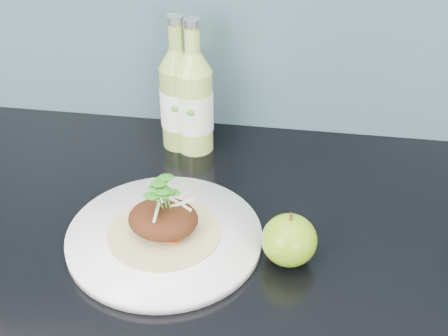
{
  "coord_description": "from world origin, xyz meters",
  "views": [
    {
      "loc": [
        0.15,
        0.95,
        1.51
      ],
      "look_at": [
        0.04,
        1.68,
        1.0
      ],
      "focal_mm": 50.0,
      "sensor_mm": 36.0,
      "label": 1
    }
  ],
  "objects": [
    {
      "name": "cider_bottle_right",
      "position": [
        -0.04,
        1.89,
        0.99
      ],
      "size": [
        0.07,
        0.07,
        0.25
      ],
      "rotation": [
        0.0,
        0.0,
        -0.06
      ],
      "color": "#AAC853",
      "rests_on": "kitchen_counter"
    },
    {
      "name": "cider_bottle_left",
      "position": [
        -0.07,
        1.9,
        0.99
      ],
      "size": [
        0.09,
        0.09,
        0.25
      ],
      "rotation": [
        0.0,
        0.0,
        0.36
      ],
      "color": "#84A645",
      "rests_on": "kitchen_counter"
    },
    {
      "name": "green_apple",
      "position": [
        0.14,
        1.61,
        0.94
      ],
      "size": [
        0.1,
        0.1,
        0.08
      ],
      "rotation": [
        0.0,
        0.0,
        -0.32
      ],
      "color": "#58850E",
      "rests_on": "kitchen_counter"
    },
    {
      "name": "pork_taco",
      "position": [
        -0.04,
        1.62,
        0.95
      ],
      "size": [
        0.17,
        0.17,
        0.1
      ],
      "color": "tan",
      "rests_on": "dinner_plate"
    },
    {
      "name": "dinner_plate",
      "position": [
        -0.04,
        1.62,
        0.91
      ],
      "size": [
        0.32,
        0.32,
        0.02
      ],
      "color": "white",
      "rests_on": "kitchen_counter"
    }
  ]
}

